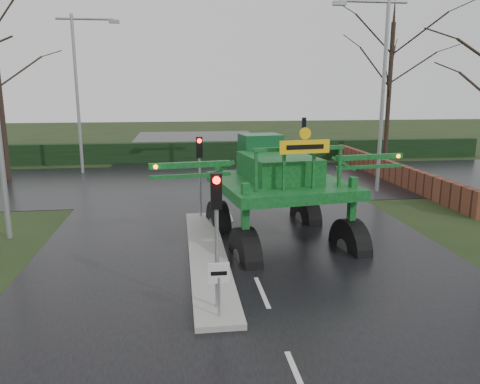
{
  "coord_description": "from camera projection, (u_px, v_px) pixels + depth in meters",
  "views": [
    {
      "loc": [
        -2.15,
        -11.68,
        5.43
      ],
      "look_at": [
        -0.11,
        3.77,
        2.0
      ],
      "focal_mm": 35.0,
      "sensor_mm": 36.0,
      "label": 1
    }
  ],
  "objects": [
    {
      "name": "keep_left_sign",
      "position": [
        219.0,
        281.0,
        10.91
      ],
      "size": [
        0.5,
        0.07,
        1.35
      ],
      "color": "gray",
      "rests_on": "ground"
    },
    {
      "name": "ground",
      "position": [
        262.0,
        293.0,
        12.75
      ],
      "size": [
        140.0,
        140.0,
        0.0
      ],
      "primitive_type": "plane",
      "color": "black",
      "rests_on": "ground"
    },
    {
      "name": "street_light_left_near",
      "position": [
        1.0,
        73.0,
        16.23
      ],
      "size": [
        3.85,
        0.3,
        10.0
      ],
      "color": "gray",
      "rests_on": "ground"
    },
    {
      "name": "median_island",
      "position": [
        207.0,
        254.0,
        15.47
      ],
      "size": [
        1.2,
        10.0,
        0.16
      ],
      "primitive_type": "cube",
      "color": "gray",
      "rests_on": "ground"
    },
    {
      "name": "street_light_right",
      "position": [
        378.0,
        78.0,
        24.13
      ],
      "size": [
        3.85,
        0.3,
        10.0
      ],
      "color": "gray",
      "rests_on": "ground"
    },
    {
      "name": "street_light_left_far",
      "position": [
        81.0,
        80.0,
        29.78
      ],
      "size": [
        3.85,
        0.3,
        10.0
      ],
      "color": "gray",
      "rests_on": "ground"
    },
    {
      "name": "road_main",
      "position": [
        225.0,
        205.0,
        22.43
      ],
      "size": [
        14.0,
        80.0,
        0.02
      ],
      "primitive_type": "cube",
      "color": "black",
      "rests_on": "ground"
    },
    {
      "name": "tree_right_far",
      "position": [
        390.0,
        74.0,
        33.35
      ],
      "size": [
        7.0,
        7.0,
        12.05
      ],
      "color": "black",
      "rests_on": "ground"
    },
    {
      "name": "road_cross",
      "position": [
        215.0,
        181.0,
        28.24
      ],
      "size": [
        80.0,
        12.0,
        0.02
      ],
      "primitive_type": "cube",
      "color": "black",
      "rests_on": "ground"
    },
    {
      "name": "crop_sprayer",
      "position": [
        243.0,
        182.0,
        14.97
      ],
      "size": [
        9.44,
        6.5,
        5.32
      ],
      "rotation": [
        0.0,
        0.0,
        0.15
      ],
      "color": "black",
      "rests_on": "ground"
    },
    {
      "name": "traffic_signal_mid",
      "position": [
        200.0,
        160.0,
        19.28
      ],
      "size": [
        0.26,
        0.33,
        3.52
      ],
      "color": "gray",
      "rests_on": "ground"
    },
    {
      "name": "hedge_row",
      "position": [
        207.0,
        152.0,
        35.83
      ],
      "size": [
        44.0,
        0.9,
        1.5
      ],
      "primitive_type": "cube",
      "color": "black",
      "rests_on": "ground"
    },
    {
      "name": "traffic_signal_near",
      "position": [
        216.0,
        212.0,
        11.05
      ],
      "size": [
        0.26,
        0.33,
        3.52
      ],
      "color": "gray",
      "rests_on": "ground"
    },
    {
      "name": "traffic_signal_far",
      "position": [
        304.0,
        131.0,
        32.4
      ],
      "size": [
        0.26,
        0.33,
        3.52
      ],
      "rotation": [
        0.0,
        0.0,
        3.14
      ],
      "color": "gray",
      "rests_on": "ground"
    },
    {
      "name": "white_sedan",
      "position": [
        274.0,
        172.0,
        31.43
      ],
      "size": [
        4.03,
        2.7,
        1.26
      ],
      "primitive_type": "imported",
      "rotation": [
        0.0,
        0.0,
        1.17
      ],
      "color": "white",
      "rests_on": "ground"
    },
    {
      "name": "brick_wall",
      "position": [
        381.0,
        168.0,
        29.46
      ],
      "size": [
        0.4,
        20.0,
        1.2
      ],
      "primitive_type": "cube",
      "color": "#592D1E",
      "rests_on": "ground"
    }
  ]
}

